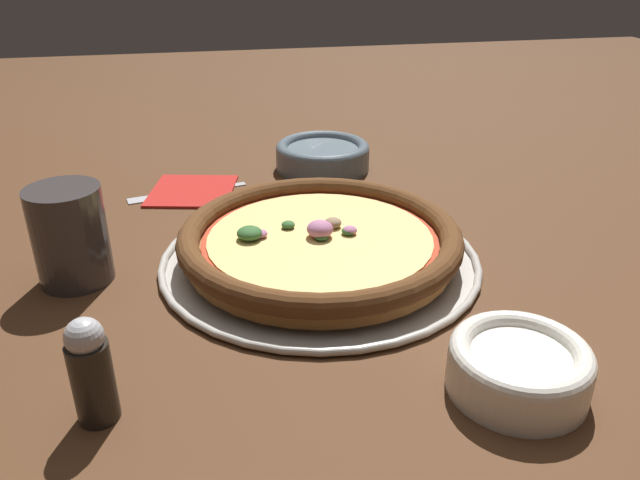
# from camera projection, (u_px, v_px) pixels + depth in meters

# --- Properties ---
(ground_plane) EXTENTS (3.00, 3.00, 0.00)m
(ground_plane) POSITION_uv_depth(u_px,v_px,m) (320.00, 262.00, 0.76)
(ground_plane) COLOR #4C2D19
(pizza_tray) EXTENTS (0.38, 0.38, 0.01)m
(pizza_tray) POSITION_uv_depth(u_px,v_px,m) (320.00, 259.00, 0.75)
(pizza_tray) COLOR #B7B2A8
(pizza_tray) RESTS_ON ground_plane
(pizza) EXTENTS (0.34, 0.34, 0.04)m
(pizza) POSITION_uv_depth(u_px,v_px,m) (320.00, 240.00, 0.74)
(pizza) COLOR #A86B33
(pizza) RESTS_ON pizza_tray
(bowl_near) EXTENTS (0.12, 0.12, 0.05)m
(bowl_near) POSITION_uv_depth(u_px,v_px,m) (519.00, 366.00, 0.54)
(bowl_near) COLOR silver
(bowl_near) RESTS_ON ground_plane
(bowl_far) EXTENTS (0.16, 0.16, 0.04)m
(bowl_far) POSITION_uv_depth(u_px,v_px,m) (323.00, 155.00, 1.04)
(bowl_far) COLOR slate
(bowl_far) RESTS_ON ground_plane
(drinking_cup) EXTENTS (0.08, 0.08, 0.11)m
(drinking_cup) POSITION_uv_depth(u_px,v_px,m) (70.00, 235.00, 0.69)
(drinking_cup) COLOR #383333
(drinking_cup) RESTS_ON ground_plane
(napkin) EXTENTS (0.15, 0.15, 0.01)m
(napkin) POSITION_uv_depth(u_px,v_px,m) (192.00, 190.00, 0.95)
(napkin) COLOR #B2231E
(napkin) RESTS_ON ground_plane
(fork) EXTENTS (0.06, 0.18, 0.00)m
(fork) POSITION_uv_depth(u_px,v_px,m) (181.00, 193.00, 0.95)
(fork) COLOR #B7B7BC
(fork) RESTS_ON ground_plane
(pepper_shaker) EXTENTS (0.03, 0.03, 0.10)m
(pepper_shaker) POSITION_uv_depth(u_px,v_px,m) (91.00, 371.00, 0.49)
(pepper_shaker) COLOR black
(pepper_shaker) RESTS_ON ground_plane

